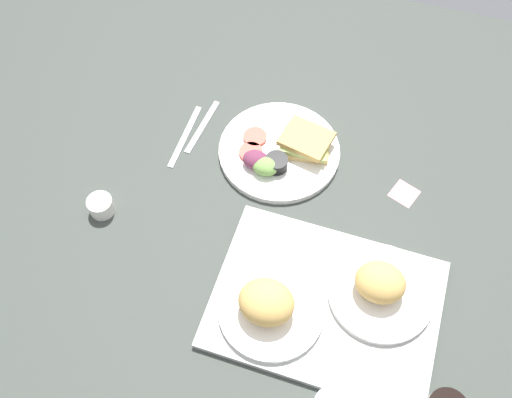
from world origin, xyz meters
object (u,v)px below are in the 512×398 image
at_px(plate_with_salad, 281,151).
at_px(espresso_cup, 101,206).
at_px(serving_tray, 326,304).
at_px(sticky_note, 404,193).
at_px(bread_plate_near, 380,288).
at_px(knife, 185,136).
at_px(bread_plate_far, 269,306).
at_px(fork, 202,126).

xyz_separation_m(plate_with_salad, espresso_cup, (0.34, 0.26, 0.00)).
distance_m(serving_tray, sticky_note, 0.33).
relative_size(bread_plate_near, knife, 1.13).
relative_size(serving_tray, bread_plate_far, 2.13).
distance_m(plate_with_salad, fork, 0.21).
relative_size(bread_plate_far, fork, 1.24).
height_order(serving_tray, espresso_cup, espresso_cup).
bearing_deg(knife, serving_tray, 53.95).
bearing_deg(sticky_note, serving_tray, 71.01).
relative_size(plate_with_salad, espresso_cup, 5.08).
bearing_deg(sticky_note, bread_plate_near, 87.43).
bearing_deg(fork, espresso_cup, -18.68).
distance_m(fork, sticky_note, 0.50).
bearing_deg(plate_with_salad, fork, -6.66).
relative_size(bread_plate_near, bread_plate_far, 1.01).
height_order(plate_with_salad, espresso_cup, plate_with_salad).
xyz_separation_m(serving_tray, fork, (0.39, -0.36, -0.01)).
relative_size(bread_plate_near, sticky_note, 3.83).
bearing_deg(bread_plate_near, fork, -31.93).
xyz_separation_m(bread_plate_far, espresso_cup, (0.42, -0.12, -0.03)).
bearing_deg(fork, serving_tray, 53.84).
distance_m(serving_tray, fork, 0.53).
relative_size(bread_plate_far, knife, 1.11).
bearing_deg(espresso_cup, sticky_note, -159.05).
xyz_separation_m(serving_tray, sticky_note, (-0.11, -0.31, -0.01)).
height_order(bread_plate_far, espresso_cup, bread_plate_far).
bearing_deg(serving_tray, sticky_note, -108.99).
bearing_deg(espresso_cup, fork, -114.64).
bearing_deg(fork, sticky_note, 90.94).
distance_m(plate_with_salad, sticky_note, 0.30).
bearing_deg(bread_plate_near, knife, -27.04).
distance_m(bread_plate_far, espresso_cup, 0.44).
xyz_separation_m(plate_with_salad, sticky_note, (-0.30, 0.02, -0.02)).
height_order(serving_tray, knife, serving_tray).
bearing_deg(espresso_cup, knife, -112.37).
height_order(serving_tray, fork, serving_tray).
bearing_deg(fork, knife, -30.91).
bearing_deg(sticky_note, fork, -5.02).
height_order(espresso_cup, sticky_note, espresso_cup).
bearing_deg(bread_plate_far, serving_tray, -153.58).
bearing_deg(bread_plate_far, plate_with_salad, -77.87).
xyz_separation_m(espresso_cup, knife, (-0.10, -0.25, -0.02)).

